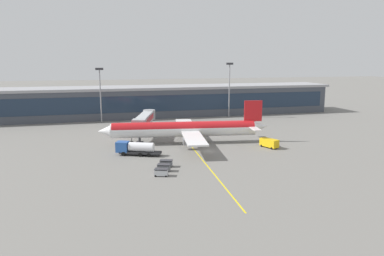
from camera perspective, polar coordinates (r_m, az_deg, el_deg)
name	(u,v)px	position (r m, az deg, el deg)	size (l,w,h in m)	color
ground_plane	(207,151)	(92.39, 2.35, -3.59)	(700.00, 700.00, 0.00)	slate
apron_lead_in_line	(194,150)	(93.50, 0.36, -3.41)	(0.30, 80.00, 0.01)	yellow
terminal_building	(132,102)	(149.68, -9.29, 4.08)	(168.06, 18.91, 12.03)	#424751
main_airliner	(185,129)	(100.25, -1.10, -0.16)	(46.84, 37.48, 11.53)	white
jet_bridge	(145,119)	(111.23, -7.33, 1.35)	(9.49, 21.80, 6.62)	#B2B7BC
fuel_tanker	(136,148)	(88.88, -8.78, -3.12)	(10.90, 6.60, 3.25)	#232326
crew_van	(270,143)	(97.62, 11.97, -2.25)	(3.80, 5.42, 2.30)	yellow
baggage_cart_0	(161,172)	(72.99, -4.80, -6.85)	(3.01, 2.34, 1.48)	#B2B7BC
baggage_cart_1	(164,167)	(76.01, -4.41, -6.14)	(3.01, 2.34, 1.48)	#595B60
baggage_cart_2	(166,163)	(79.04, -4.05, -5.47)	(3.01, 2.34, 1.48)	#595B60
apron_light_mast_0	(229,85)	(145.80, 5.83, 6.62)	(2.80, 0.50, 21.50)	gray
apron_light_mast_1	(100,90)	(136.55, -14.09, 5.72)	(2.80, 0.50, 19.79)	gray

